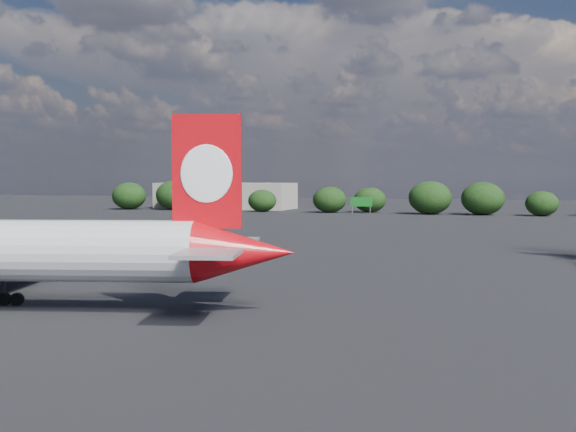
% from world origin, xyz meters
% --- Properties ---
extents(ground, '(500.00, 500.00, 0.00)m').
position_xyz_m(ground, '(0.00, 60.00, 0.00)').
color(ground, black).
rests_on(ground, ground).
extents(terminal_building, '(42.00, 16.00, 8.00)m').
position_xyz_m(terminal_building, '(-65.00, 192.00, 4.00)').
color(terminal_building, gray).
rests_on(terminal_building, ground).
extents(highway_sign, '(6.00, 0.30, 4.50)m').
position_xyz_m(highway_sign, '(-18.00, 176.00, 3.13)').
color(highway_sign, '#15691E').
rests_on(highway_sign, ground).
extents(billboard_yellow, '(5.00, 0.30, 5.50)m').
position_xyz_m(billboard_yellow, '(12.00, 182.00, 3.87)').
color(billboard_yellow, yellow).
rests_on(billboard_yellow, ground).
extents(horizon_treeline, '(203.74, 14.78, 8.89)m').
position_xyz_m(horizon_treeline, '(0.21, 178.93, 3.94)').
color(horizon_treeline, black).
rests_on(horizon_treeline, ground).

